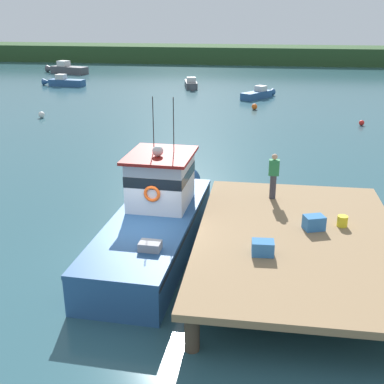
% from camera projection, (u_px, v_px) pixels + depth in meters
% --- Properties ---
extents(ground_plane, '(200.00, 200.00, 0.00)m').
position_uv_depth(ground_plane, '(143.00, 260.00, 15.54)').
color(ground_plane, '#2D5660').
extents(dock, '(6.00, 9.00, 1.20)m').
position_uv_depth(dock, '(298.00, 239.00, 14.51)').
color(dock, '#4C3D2D').
rests_on(dock, ground).
extents(main_fishing_boat, '(2.89, 9.87, 4.80)m').
position_uv_depth(main_fishing_boat, '(157.00, 216.00, 16.26)').
color(main_fishing_boat, '#285184').
rests_on(main_fishing_boat, ground).
extents(crate_stack_mid_dock, '(0.71, 0.62, 0.44)m').
position_uv_depth(crate_stack_mid_dock, '(314.00, 223.00, 14.78)').
color(crate_stack_mid_dock, '#3370B2').
rests_on(crate_stack_mid_dock, dock).
extents(crate_single_far, '(0.62, 0.47, 0.40)m').
position_uv_depth(crate_single_far, '(263.00, 248.00, 13.26)').
color(crate_single_far, '#3370B2').
rests_on(crate_single_far, dock).
extents(bait_bucket, '(0.32, 0.32, 0.34)m').
position_uv_depth(bait_bucket, '(342.00, 221.00, 15.01)').
color(bait_bucket, yellow).
rests_on(bait_bucket, dock).
extents(deckhand_by_the_boat, '(0.36, 0.22, 1.63)m').
position_uv_depth(deckhand_by_the_boat, '(274.00, 175.00, 17.00)').
color(deckhand_by_the_boat, '#383842').
rests_on(deckhand_by_the_boat, dock).
extents(moored_boat_far_left, '(6.04, 2.97, 1.52)m').
position_uv_depth(moored_boat_far_left, '(67.00, 69.00, 60.49)').
color(moored_boat_far_left, '#4C4C51').
rests_on(moored_boat_far_left, ground).
extents(moored_boat_off_the_point, '(4.69, 1.55, 1.17)m').
position_uv_depth(moored_boat_off_the_point, '(64.00, 82.00, 50.70)').
color(moored_boat_off_the_point, '#285184').
rests_on(moored_boat_off_the_point, ground).
extents(moored_boat_outer_mooring, '(3.12, 3.90, 1.07)m').
position_uv_depth(moored_boat_outer_mooring, '(258.00, 94.00, 43.69)').
color(moored_boat_outer_mooring, '#285184').
rests_on(moored_boat_outer_mooring, ground).
extents(moored_boat_far_right, '(1.82, 4.40, 1.10)m').
position_uv_depth(moored_boat_far_right, '(191.00, 84.00, 49.42)').
color(moored_boat_far_right, '#4C4C51').
rests_on(moored_boat_far_right, ground).
extents(mooring_buoy_inshore, '(0.36, 0.36, 0.36)m').
position_uv_depth(mooring_buoy_inshore, '(362.00, 123.00, 33.44)').
color(mooring_buoy_inshore, red).
rests_on(mooring_buoy_inshore, ground).
extents(mooring_buoy_channel_marker, '(0.46, 0.46, 0.46)m').
position_uv_depth(mooring_buoy_channel_marker, '(254.00, 107.00, 38.74)').
color(mooring_buoy_channel_marker, '#EA5B19').
rests_on(mooring_buoy_channel_marker, ground).
extents(mooring_buoy_outer, '(0.46, 0.46, 0.46)m').
position_uv_depth(mooring_buoy_outer, '(42.00, 115.00, 35.78)').
color(mooring_buoy_outer, silver).
rests_on(mooring_buoy_outer, ground).
extents(far_shoreline, '(120.00, 8.00, 2.40)m').
position_uv_depth(far_shoreline, '(243.00, 54.00, 72.53)').
color(far_shoreline, '#284723').
rests_on(far_shoreline, ground).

